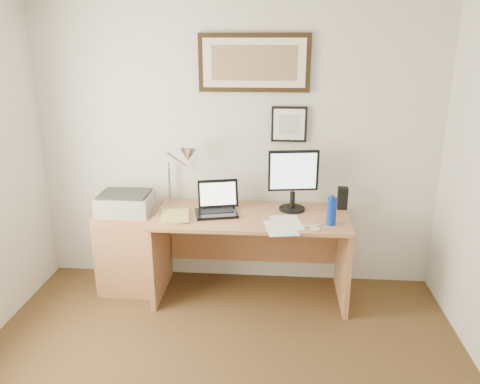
# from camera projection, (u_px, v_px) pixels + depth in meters

# --- Properties ---
(wall_back) EXTENTS (3.50, 0.02, 2.50)m
(wall_back) POSITION_uv_depth(u_px,v_px,m) (236.00, 146.00, 4.07)
(wall_back) COLOR silver
(wall_back) RESTS_ON ground
(side_cabinet) EXTENTS (0.50, 0.40, 0.73)m
(side_cabinet) POSITION_uv_depth(u_px,v_px,m) (129.00, 251.00, 4.11)
(side_cabinet) COLOR #A46B44
(side_cabinet) RESTS_ON floor
(water_bottle) EXTENTS (0.08, 0.08, 0.22)m
(water_bottle) POSITION_uv_depth(u_px,v_px,m) (332.00, 211.00, 3.64)
(water_bottle) COLOR #0C2DA3
(water_bottle) RESTS_ON desk
(bottle_cap) EXTENTS (0.04, 0.04, 0.02)m
(bottle_cap) POSITION_uv_depth(u_px,v_px,m) (332.00, 197.00, 3.60)
(bottle_cap) COLOR #0C2DA3
(bottle_cap) RESTS_ON water_bottle
(speaker) EXTENTS (0.09, 0.08, 0.19)m
(speaker) POSITION_uv_depth(u_px,v_px,m) (342.00, 198.00, 3.98)
(speaker) COLOR black
(speaker) RESTS_ON desk
(paper_sheet_a) EXTENTS (0.28, 0.36, 0.00)m
(paper_sheet_a) POSITION_uv_depth(u_px,v_px,m) (286.00, 222.00, 3.70)
(paper_sheet_a) COLOR white
(paper_sheet_a) RESTS_ON desk
(paper_sheet_b) EXTENTS (0.29, 0.36, 0.00)m
(paper_sheet_b) POSITION_uv_depth(u_px,v_px,m) (281.00, 228.00, 3.59)
(paper_sheet_b) COLOR white
(paper_sheet_b) RESTS_ON desk
(sticky_pad) EXTENTS (0.09, 0.09, 0.01)m
(sticky_pad) POSITION_uv_depth(u_px,v_px,m) (315.00, 229.00, 3.57)
(sticky_pad) COLOR #D7CC66
(sticky_pad) RESTS_ON desk
(marker_pen) EXTENTS (0.14, 0.06, 0.02)m
(marker_pen) POSITION_uv_depth(u_px,v_px,m) (312.00, 226.00, 3.62)
(marker_pen) COLOR white
(marker_pen) RESTS_ON desk
(book) EXTENTS (0.28, 0.34, 0.02)m
(book) POSITION_uv_depth(u_px,v_px,m) (161.00, 217.00, 3.79)
(book) COLOR #CEBD61
(book) RESTS_ON desk
(desk) EXTENTS (1.60, 0.70, 0.75)m
(desk) POSITION_uv_depth(u_px,v_px,m) (251.00, 237.00, 4.02)
(desk) COLOR #A46B44
(desk) RESTS_ON floor
(laptop) EXTENTS (0.39, 0.37, 0.26)m
(laptop) POSITION_uv_depth(u_px,v_px,m) (217.00, 206.00, 3.90)
(laptop) COLOR black
(laptop) RESTS_ON desk
(lcd_monitor) EXTENTS (0.42, 0.22, 0.52)m
(lcd_monitor) POSITION_uv_depth(u_px,v_px,m) (293.00, 177.00, 3.88)
(lcd_monitor) COLOR black
(lcd_monitor) RESTS_ON desk
(printer) EXTENTS (0.44, 0.34, 0.18)m
(printer) POSITION_uv_depth(u_px,v_px,m) (125.00, 203.00, 3.95)
(printer) COLOR #A5A5A8
(printer) RESTS_ON side_cabinet
(desk_lamp) EXTENTS (0.29, 0.27, 0.53)m
(desk_lamp) POSITION_uv_depth(u_px,v_px,m) (186.00, 157.00, 3.94)
(desk_lamp) COLOR silver
(desk_lamp) RESTS_ON desk
(picture_large) EXTENTS (0.92, 0.04, 0.47)m
(picture_large) POSITION_uv_depth(u_px,v_px,m) (254.00, 63.00, 3.81)
(picture_large) COLOR black
(picture_large) RESTS_ON wall_back
(picture_small) EXTENTS (0.30, 0.03, 0.30)m
(picture_small) POSITION_uv_depth(u_px,v_px,m) (289.00, 124.00, 3.95)
(picture_small) COLOR black
(picture_small) RESTS_ON wall_back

